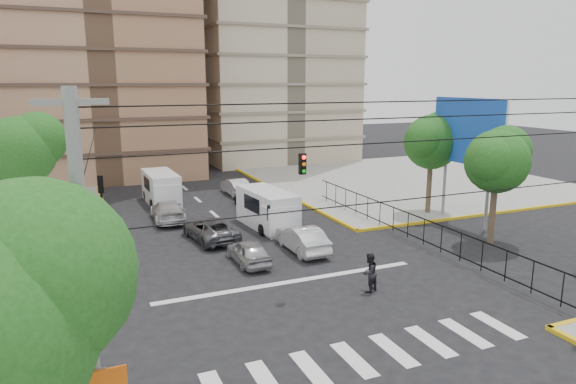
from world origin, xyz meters
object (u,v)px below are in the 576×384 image
car_white_front_right (302,239)px  pedestrian_crosswalk (369,272)px  traffic_light_nw (102,203)px  car_silver_front_left (248,252)px  van_right_lane (269,210)px  van_left_lane (162,189)px

car_white_front_right → pedestrian_crosswalk: (0.42, -6.29, 0.18)m
traffic_light_nw → car_silver_front_left: bearing=-26.7°
car_silver_front_left → car_white_front_right: size_ratio=0.84×
van_right_lane → van_left_lane: size_ratio=1.03×
car_white_front_right → van_left_lane: bearing=-70.7°
car_white_front_right → van_right_lane: bearing=-90.0°
van_left_lane → car_silver_front_left: 15.41m
van_right_lane → car_silver_front_left: 6.65m
pedestrian_crosswalk → van_right_lane: bearing=-111.7°
car_silver_front_left → pedestrian_crosswalk: 6.76m
car_silver_front_left → car_white_front_right: bearing=-169.3°
van_right_lane → car_silver_front_left: bearing=-125.7°
van_left_lane → pedestrian_crosswalk: bearing=-76.7°
car_silver_front_left → traffic_light_nw: bearing=-27.7°
car_white_front_right → traffic_light_nw: bearing=-15.3°
traffic_light_nw → car_silver_front_left: traffic_light_nw is taller
traffic_light_nw → van_left_lane: traffic_light_nw is taller
car_silver_front_left → pedestrian_crosswalk: pedestrian_crosswalk is taller
van_left_lane → van_right_lane: bearing=-63.3°
traffic_light_nw → van_right_lane: (10.12, 2.31, -1.93)m
car_white_front_right → pedestrian_crosswalk: pedestrian_crosswalk is taller
car_silver_front_left → car_white_front_right: 3.44m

